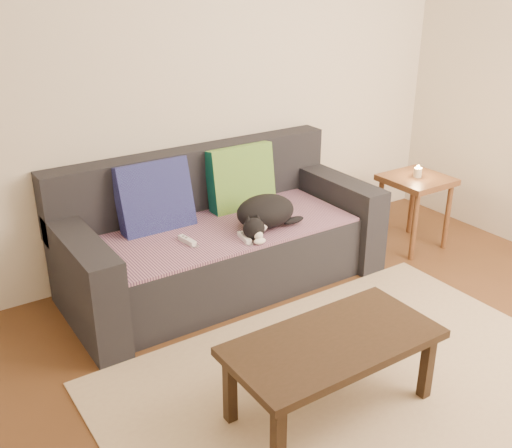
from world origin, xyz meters
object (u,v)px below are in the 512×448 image
side_table (416,189)px  sofa (219,240)px  wii_remote_a (187,241)px  wii_remote_b (244,238)px  coffee_table (333,348)px  cat (265,213)px

side_table → sofa: bearing=168.3°
wii_remote_a → wii_remote_b: same height
side_table → wii_remote_b: bearing=-179.5°
side_table → coffee_table: (-1.74, -1.11, -0.10)m
wii_remote_b → wii_remote_a: bearing=72.8°
cat → side_table: (1.32, -0.08, -0.08)m
cat → wii_remote_b: cat is taller
sofa → wii_remote_b: (-0.01, -0.33, 0.15)m
sofa → wii_remote_a: 0.39m
wii_remote_a → coffee_table: bearing=177.3°
wii_remote_a → side_table: (1.85, -0.15, 0.01)m
coffee_table → wii_remote_b: bearing=79.4°
wii_remote_a → wii_remote_b: bearing=-124.5°
cat → coffee_table: 1.27m
sofa → cat: sofa is taller
wii_remote_b → coffee_table: (-0.21, -1.09, -0.10)m
sofa → wii_remote_a: (-0.32, -0.17, 0.15)m
sofa → coffee_table: (-0.21, -1.42, 0.05)m
cat → coffee_table: size_ratio=0.47×
wii_remote_a → coffee_table: (0.11, -1.25, -0.10)m
cat → wii_remote_a: (-0.53, 0.07, -0.09)m
cat → wii_remote_a: 0.54m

